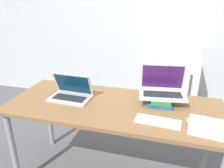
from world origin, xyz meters
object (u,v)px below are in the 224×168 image
Objects in this scene: book_stack at (160,100)px; mouse at (191,122)px; laptop_on_books at (162,89)px; notepad at (206,127)px; wireless_keyboard at (158,121)px; laptop_left at (71,93)px; mini_fridge at (176,87)px.

book_stack is 0.34m from mouse.
notepad is (0.32, -0.31, -0.11)m from laptop_on_books.
wireless_keyboard is 1.10× the size of notepad.
laptop_on_books reaches higher than laptop_left.
book_stack is at bearing 139.97° from notepad.
book_stack is 0.42m from notepad.
mini_fridge is (-0.08, 1.40, -0.32)m from mouse.
wireless_keyboard is (0.75, -0.19, -0.04)m from laptop_left.
book_stack is 0.76× the size of wireless_keyboard.
book_stack reaches higher than wireless_keyboard.
laptop_left is 0.98m from mouse.
mouse reaches higher than wireless_keyboard.
laptop_left is 0.77m from laptop_on_books.
notepad is at bearing -13.73° from mouse.
laptop_left is 1.44× the size of book_stack.
book_stack reaches higher than notepad.
mini_fridge is (0.89, 1.25, -0.35)m from laptop_left.
laptop_left reaches higher than mini_fridge.
wireless_keyboard is at bearing -176.29° from notepad.
mini_fridge reaches higher than mouse.
book_stack is at bearing -97.45° from mini_fridge.
laptop_left is 1.58m from mini_fridge.
mini_fridge is at bearing 84.28° from wireless_keyboard.
mouse is at bearing -52.78° from laptop_on_books.
wireless_keyboard is at bearing -14.27° from laptop_left.
mini_fridge reaches higher than wireless_keyboard.
laptop_left is at bearing -172.18° from book_stack.
laptop_left is 3.29× the size of mouse.
notepad is at bearing -40.03° from book_stack.
book_stack is 0.83× the size of notepad.
laptop_on_books is at bearing 135.26° from notepad.
wireless_keyboard is (0.01, -0.29, -0.02)m from book_stack.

